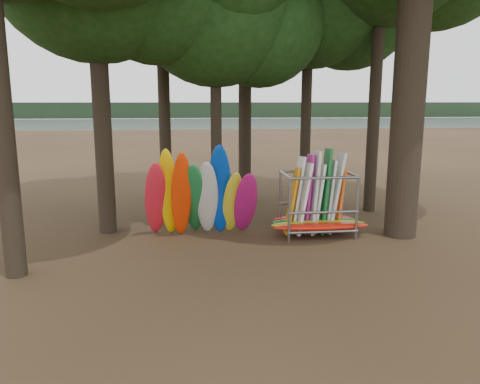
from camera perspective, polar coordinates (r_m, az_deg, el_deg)
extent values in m
plane|color=#47331E|center=(14.88, 3.35, -6.35)|extent=(120.00, 120.00, 0.00)
plane|color=gray|center=(74.16, -4.58, 7.61)|extent=(160.00, 160.00, 0.00)
cube|color=black|center=(124.04, -5.39, 9.91)|extent=(160.00, 4.00, 4.00)
cylinder|color=black|center=(16.30, -16.74, 13.56)|extent=(0.59, 0.59, 10.57)
cylinder|color=black|center=(19.64, -9.40, 15.90)|extent=(0.48, 0.48, 12.30)
cylinder|color=black|center=(21.38, 0.61, 16.24)|extent=(0.58, 0.58, 12.75)
cylinder|color=black|center=(20.63, 8.17, 13.63)|extent=(0.45, 0.45, 10.82)
cylinder|color=black|center=(17.59, -2.96, 11.66)|extent=(0.41, 0.41, 9.27)
ellipsoid|color=black|center=(17.92, -3.08, 22.09)|extent=(6.82, 6.82, 5.93)
cylinder|color=black|center=(19.67, 16.47, 17.43)|extent=(0.47, 0.47, 13.55)
ellipsoid|color=red|center=(15.52, -10.24, -0.86)|extent=(0.89, 1.59, 2.70)
ellipsoid|color=#EBBA05|center=(15.45, -8.71, -0.07)|extent=(0.71, 1.30, 3.09)
ellipsoid|color=#EF3107|center=(15.12, -7.17, -0.38)|extent=(0.78, 1.57, 3.06)
ellipsoid|color=#1B6F34|center=(15.45, -5.59, -0.86)|extent=(0.77, 1.95, 2.72)
ellipsoid|color=beige|center=(15.37, -4.02, -0.78)|extent=(0.78, 1.53, 2.71)
ellipsoid|color=#093AB1|center=(15.37, -2.48, 0.22)|extent=(0.86, 1.36, 3.21)
ellipsoid|color=gold|center=(15.52, -0.93, -1.33)|extent=(0.80, 1.49, 2.35)
ellipsoid|color=#A91469|center=(15.42, 0.67, -1.40)|extent=(0.82, 1.72, 2.39)
ellipsoid|color=red|center=(15.50, 9.84, -4.17)|extent=(3.19, 0.55, 0.24)
ellipsoid|color=gold|center=(15.80, 9.51, -3.86)|extent=(3.21, 0.55, 0.24)
ellipsoid|color=#16661F|center=(16.14, 9.17, -3.54)|extent=(3.04, 0.55, 0.24)
ellipsoid|color=red|center=(16.46, 8.85, -3.24)|extent=(2.82, 0.55, 0.24)
cube|color=orange|center=(15.75, 6.34, -1.15)|extent=(0.50, 0.74, 2.29)
cube|color=silver|center=(15.91, 6.87, -0.38)|extent=(0.56, 0.82, 2.64)
cube|color=white|center=(15.77, 7.70, -0.84)|extent=(0.58, 0.80, 2.45)
cube|color=#A91C84|center=(15.97, 8.19, -0.28)|extent=(0.37, 0.80, 2.70)
cube|color=silver|center=(15.82, 9.02, -0.16)|extent=(0.37, 0.80, 2.84)
cube|color=white|center=(16.06, 9.50, -0.84)|extent=(0.43, 0.76, 2.38)
cube|color=#16662D|center=(15.97, 10.26, 0.04)|extent=(0.40, 0.81, 2.91)
cube|color=silver|center=(16.19, 10.73, -0.57)|extent=(0.44, 0.80, 2.50)
cube|color=silver|center=(16.11, 11.50, -0.13)|extent=(0.63, 0.81, 2.76)
cube|color=orange|center=(16.38, 11.91, -0.94)|extent=(0.40, 0.78, 2.25)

